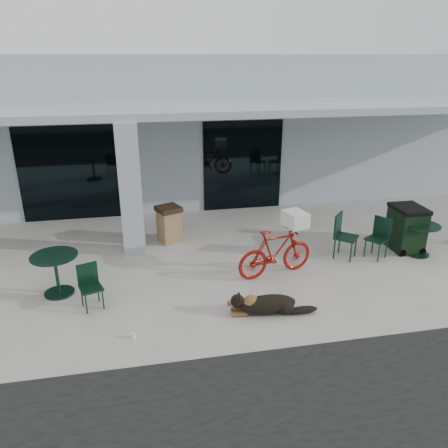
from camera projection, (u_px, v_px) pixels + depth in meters
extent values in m
plane|color=beige|center=(212.00, 293.00, 8.83)|extent=(80.00, 80.00, 0.00)
cube|color=#B0BDC8|center=(172.00, 121.00, 15.78)|extent=(22.00, 7.00, 4.50)
cube|color=black|center=(70.00, 174.00, 12.32)|extent=(2.80, 0.06, 2.70)
cube|color=black|center=(243.00, 166.00, 13.21)|extent=(2.40, 0.06, 2.70)
cube|color=#B0BDC8|center=(131.00, 191.00, 10.10)|extent=(0.50, 0.50, 3.12)
cube|color=#B0BDC8|center=(187.00, 109.00, 10.95)|extent=(22.00, 2.80, 0.18)
imported|color=maroon|center=(276.00, 252.00, 9.37)|extent=(1.85, 0.90, 1.07)
cube|color=white|center=(295.00, 219.00, 9.29)|extent=(0.52, 0.62, 0.32)
cylinder|color=white|center=(133.00, 336.00, 7.40)|extent=(0.09, 0.09, 0.10)
cylinder|color=white|center=(424.00, 220.00, 10.36)|extent=(0.11, 0.11, 0.12)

